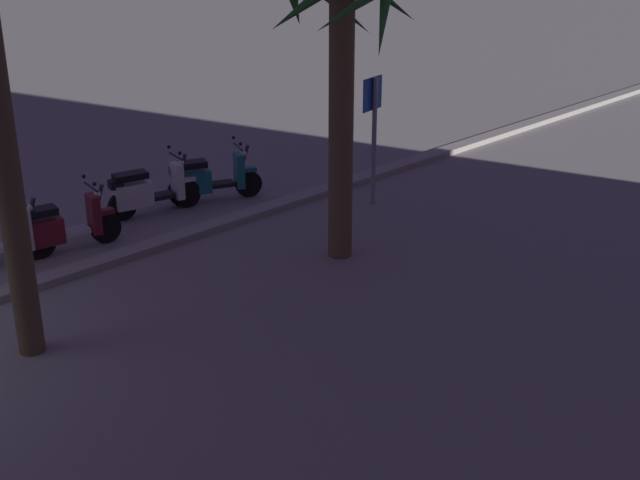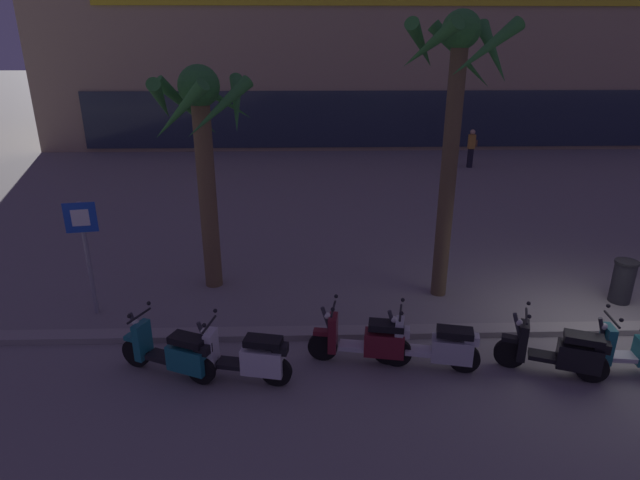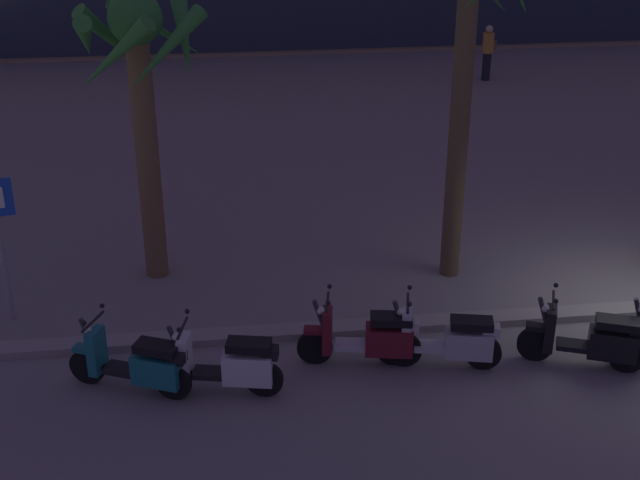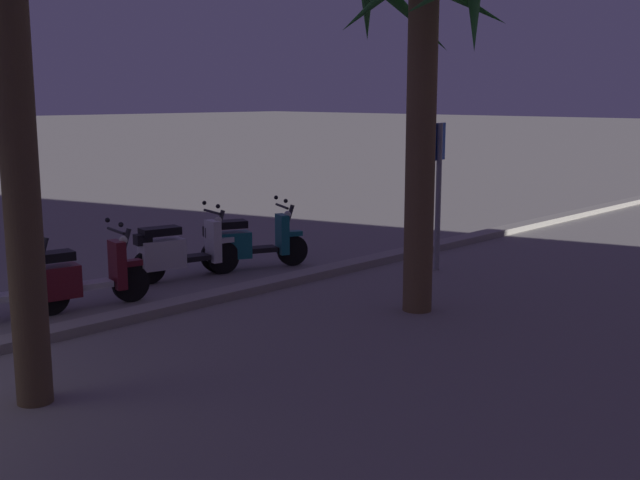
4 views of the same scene
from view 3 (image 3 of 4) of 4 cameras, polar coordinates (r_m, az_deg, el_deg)
name	(u,v)px [view 3 (image 3 of 4)]	position (r m, az deg, el deg)	size (l,w,h in m)	color
scooter_teal_mid_front	(138,364)	(12.32, -11.78, -7.94)	(1.72, 0.91, 1.17)	black
scooter_white_far_back	(228,365)	(12.09, -6.00, -8.13)	(1.77, 0.68, 1.17)	black
scooter_maroon_tail_end	(369,338)	(12.66, 3.25, -6.38)	(1.80, 0.65, 1.17)	black
scooter_silver_lead_nearest	(449,340)	(12.73, 8.40, -6.49)	(1.79, 0.70, 1.17)	black
scooter_black_mid_centre	(593,340)	(13.18, 17.37, -6.24)	(1.73, 0.86, 1.17)	black
palm_tree_mid_walkway	(466,24)	(14.09, 9.49, 13.74)	(2.21, 2.24, 5.86)	brown
palm_tree_far_corner	(140,72)	(14.35, -11.67, 10.67)	(2.21, 2.30, 4.87)	brown
pedestrian_strolling_near_curb	(488,51)	(27.74, 10.90, 12.01)	(0.46, 0.37, 1.68)	black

